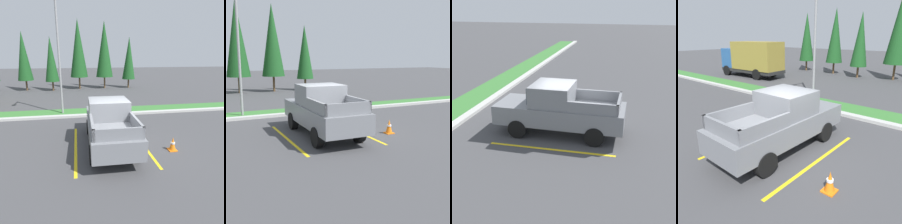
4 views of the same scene
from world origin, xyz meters
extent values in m
plane|color=#424244|center=(0.00, 0.00, 0.00)|extent=(120.00, 120.00, 0.00)
cube|color=yellow|center=(-1.91, 0.28, 0.00)|extent=(0.12, 4.80, 0.01)
cube|color=yellow|center=(1.19, 0.28, 0.00)|extent=(0.12, 4.80, 0.01)
cube|color=#B2B2AD|center=(0.00, 5.00, 0.07)|extent=(56.00, 0.40, 0.15)
cube|color=#387533|center=(0.00, 6.10, 0.03)|extent=(56.00, 1.80, 0.06)
cylinder|color=black|center=(-1.17, 1.85, 0.38)|extent=(0.30, 0.77, 0.76)
cylinder|color=black|center=(0.53, 1.81, 0.38)|extent=(0.30, 0.77, 0.76)
cylinder|color=black|center=(-1.24, -1.25, 0.38)|extent=(0.30, 0.77, 0.76)
cylinder|color=black|center=(0.46, -1.29, 0.38)|extent=(0.30, 0.77, 0.76)
cube|color=slate|center=(-0.36, 0.28, 0.88)|extent=(2.02, 5.24, 0.76)
cube|color=slate|center=(-0.35, 0.58, 1.68)|extent=(1.80, 1.64, 0.84)
cube|color=#2D3842|center=(-0.33, 1.40, 1.73)|extent=(1.62, 0.10, 0.63)
cube|color=slate|center=(-1.24, -1.15, 1.48)|extent=(0.14, 1.90, 0.44)
cube|color=slate|center=(0.46, -1.19, 1.48)|extent=(0.14, 1.90, 0.44)
cube|color=slate|center=(-0.41, -2.07, 1.48)|extent=(1.80, 0.14, 0.44)
cube|color=silver|center=(-0.30, 2.83, 0.64)|extent=(1.81, 0.20, 0.28)
cylinder|color=gray|center=(-2.81, 5.90, 3.74)|extent=(0.14, 0.14, 7.48)
cylinder|color=brown|center=(-7.59, 16.78, 0.60)|extent=(0.20, 0.20, 1.20)
cone|color=#194C1E|center=(-7.59, 16.78, 3.93)|extent=(1.73, 1.73, 5.46)
cylinder|color=brown|center=(-4.50, 16.08, 0.55)|extent=(0.20, 0.20, 1.09)
cone|color=#194C1E|center=(-4.50, 16.08, 3.59)|extent=(1.58, 1.58, 4.98)
cylinder|color=brown|center=(-1.38, 17.02, 0.73)|extent=(0.20, 0.20, 1.46)
cone|color=#194C1E|center=(-1.38, 17.02, 4.80)|extent=(2.11, 2.11, 6.67)
cylinder|color=brown|center=(1.74, 16.97, 0.72)|extent=(0.20, 0.20, 1.44)
cone|color=#194C1E|center=(1.74, 16.97, 4.71)|extent=(2.08, 2.08, 6.55)
cylinder|color=brown|center=(4.81, 16.82, 0.56)|extent=(0.20, 0.20, 1.12)
cone|color=#194C1E|center=(4.81, 16.82, 3.67)|extent=(1.62, 1.62, 5.10)
cube|color=orange|center=(2.28, -0.73, 0.02)|extent=(0.36, 0.36, 0.04)
cone|color=orange|center=(2.28, -0.73, 0.32)|extent=(0.28, 0.28, 0.56)
cylinder|color=white|center=(2.28, -0.73, 0.35)|extent=(0.19, 0.19, 0.07)
camera|label=1|loc=(-1.71, -8.10, 4.02)|focal=31.90mm
camera|label=2|loc=(-5.15, -10.98, 3.25)|focal=48.00mm
camera|label=3|loc=(-11.45, -2.40, 5.23)|focal=47.83mm
camera|label=4|loc=(4.66, -5.19, 3.89)|focal=36.01mm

